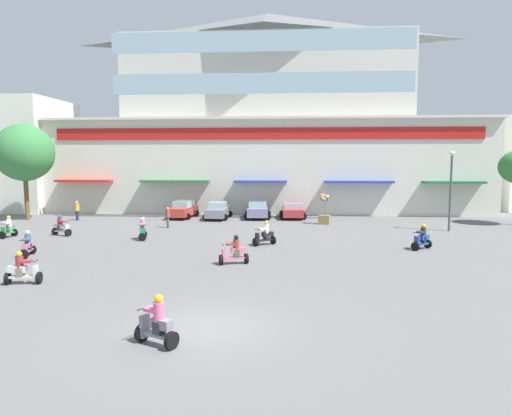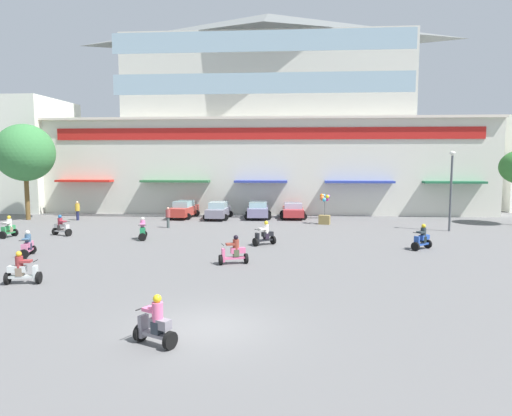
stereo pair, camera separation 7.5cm
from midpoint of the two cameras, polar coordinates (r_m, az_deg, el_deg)
name	(u,v)px [view 1 (the left image)]	position (r m, az deg, el deg)	size (l,w,h in m)	color
ground_plane	(247,250)	(28.09, -1.20, -5.07)	(128.00, 128.00, 0.00)	#605F60
colonial_building	(267,125)	(50.75, 1.32, 10.06)	(43.75, 16.71, 20.52)	silver
flank_building_left	(1,155)	(57.45, -28.59, 5.68)	(13.22, 9.95, 11.53)	silver
plaza_tree_0	(24,153)	(45.86, -26.40, 6.03)	(5.05, 5.10, 8.40)	brown
parked_car_0	(183,209)	(43.22, -8.88, -0.16)	(2.46, 4.39, 1.57)	#BA372D
parked_car_1	(218,210)	(42.14, -4.69, -0.28)	(2.32, 4.25, 1.54)	gray
parked_car_2	(258,210)	(42.34, 0.16, -0.24)	(2.55, 3.97, 1.50)	slate
parked_car_3	(293,210)	(42.56, 4.43, -0.28)	(2.50, 3.96, 1.43)	#AF2F32
scooter_rider_0	(61,227)	(35.73, -22.68, -2.16)	(1.53, 1.01, 1.47)	black
scooter_rider_1	(265,235)	(29.39, 1.00, -3.33)	(1.49, 1.31, 1.53)	black
scooter_rider_3	(422,239)	(29.71, 19.48, -3.56)	(1.42, 1.38, 1.54)	black
scooter_rider_4	(234,252)	(24.21, -2.75, -5.38)	(1.57, 0.98, 1.51)	black
scooter_rider_5	(157,324)	(14.32, -12.12, -13.67)	(1.40, 1.06, 1.53)	black
scooter_rider_6	(8,229)	(36.41, -27.96, -2.23)	(0.67, 1.35, 1.51)	black
scooter_rider_7	(22,271)	(22.81, -26.62, -6.81)	(1.52, 0.77, 1.45)	black
scooter_rider_8	(28,246)	(28.98, -26.09, -4.16)	(0.84, 1.57, 1.45)	black
scooter_rider_9	(143,230)	(32.31, -13.68, -2.65)	(0.84, 1.43, 1.51)	black
pedestrian_0	(168,216)	(37.23, -10.73, -0.98)	(0.48, 0.48, 1.63)	#44504E
pedestrian_1	(77,210)	(43.93, -20.99, -0.18)	(0.55, 0.55, 1.69)	#1F2348
streetlamp_near	(451,184)	(37.63, 22.56, 2.71)	(0.40, 0.40, 5.95)	#474C51
balloon_vendor_cart	(324,212)	(38.98, 8.24, -0.43)	(1.01, 0.79, 2.52)	olive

